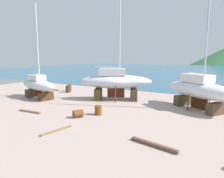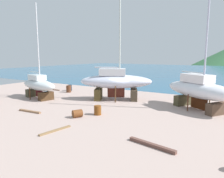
% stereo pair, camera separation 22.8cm
% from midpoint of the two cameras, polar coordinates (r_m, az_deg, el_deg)
% --- Properties ---
extents(ground_plane, '(47.11, 47.11, 0.00)m').
position_cam_midpoint_polar(ground_plane, '(19.99, -4.96, -5.58)').
color(ground_plane, '#B49B91').
extents(sea_water, '(131.83, 84.90, 0.01)m').
position_cam_midpoint_polar(sea_water, '(71.00, 21.53, 4.35)').
color(sea_water, '#296086').
rests_on(sea_water, ground).
extents(sailboat_large_starboard, '(7.93, 6.40, 13.42)m').
position_cam_midpoint_polar(sailboat_large_starboard, '(21.40, 22.04, -0.12)').
color(sailboat_large_starboard, '#4F3B2C').
rests_on(sailboat_large_starboard, ground).
extents(sailboat_mid_port, '(8.43, 6.16, 14.38)m').
position_cam_midpoint_polar(sailboat_mid_port, '(24.10, 0.71, 2.04)').
color(sailboat_mid_port, '#433728').
rests_on(sailboat_mid_port, ground).
extents(sailboat_small_center, '(6.72, 3.46, 10.72)m').
position_cam_midpoint_polar(sailboat_small_center, '(26.38, -19.34, 1.04)').
color(sailboat_small_center, '#462E1A').
rests_on(sailboat_small_center, ground).
extents(barrel_rust_far, '(0.86, 0.86, 0.80)m').
position_cam_midpoint_polar(barrel_rust_far, '(18.28, -4.06, -5.67)').
color(barrel_rust_far, brown).
rests_on(barrel_rust_far, ground).
extents(barrel_tipped_center, '(0.93, 0.98, 0.63)m').
position_cam_midpoint_polar(barrel_tipped_center, '(17.76, -9.43, -6.50)').
color(barrel_tipped_center, brown).
rests_on(barrel_tipped_center, ground).
extents(barrel_tipped_left, '(0.92, 0.92, 0.92)m').
position_cam_midpoint_polar(barrel_tipped_left, '(29.72, -11.86, -0.01)').
color(barrel_tipped_left, '#552F1B').
rests_on(barrel_tipped_left, ground).
extents(barrel_by_slipway, '(0.78, 0.78, 0.84)m').
position_cam_midpoint_polar(barrel_by_slipway, '(31.04, -11.56, 0.31)').
color(barrel_by_slipway, '#232A32').
rests_on(barrel_by_slipway, ground).
extents(barrel_ochre, '(0.81, 0.81, 0.88)m').
position_cam_midpoint_polar(barrel_ochre, '(31.46, -17.68, 0.22)').
color(barrel_ochre, '#325164').
rests_on(barrel_ochre, ground).
extents(timber_long_aft, '(2.33, 0.29, 0.12)m').
position_cam_midpoint_polar(timber_long_aft, '(32.14, -15.78, -0.20)').
color(timber_long_aft, brown).
rests_on(timber_long_aft, ground).
extents(timber_plank_near, '(2.90, 0.78, 0.19)m').
position_cam_midpoint_polar(timber_plank_near, '(12.47, 10.52, -14.45)').
color(timber_plank_near, brown).
rests_on(timber_plank_near, ground).
extents(timber_plank_far, '(0.58, 2.42, 0.10)m').
position_cam_midpoint_polar(timber_plank_far, '(15.00, -15.01, -10.68)').
color(timber_plank_far, olive).
rests_on(timber_plank_far, ground).
extents(timber_short_cross, '(2.47, 0.43, 0.14)m').
position_cam_midpoint_polar(timber_short_cross, '(20.48, -21.36, -5.61)').
color(timber_short_cross, '#8A6445').
rests_on(timber_short_cross, ground).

